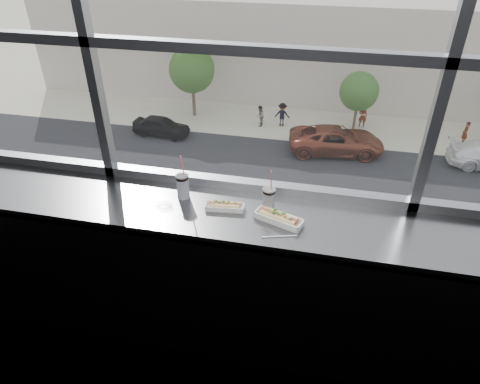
% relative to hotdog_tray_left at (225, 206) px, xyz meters
% --- Properties ---
extents(wall_back_lower, '(6.00, 0.00, 6.00)m').
position_rel_hotdog_tray_left_xyz_m(wall_back_lower, '(0.12, 0.26, -0.57)').
color(wall_back_lower, black).
rests_on(wall_back_lower, ground).
extents(counter, '(6.00, 0.55, 0.06)m').
position_rel_hotdog_tray_left_xyz_m(counter, '(0.12, -0.02, -0.05)').
color(counter, slate).
rests_on(counter, ground).
extents(counter_fascia, '(6.00, 0.04, 1.04)m').
position_rel_hotdog_tray_left_xyz_m(counter_fascia, '(0.12, -0.27, -0.57)').
color(counter_fascia, slate).
rests_on(counter_fascia, ground).
extents(hotdog_tray_left, '(0.24, 0.10, 0.06)m').
position_rel_hotdog_tray_left_xyz_m(hotdog_tray_left, '(0.00, 0.00, 0.00)').
color(hotdog_tray_left, white).
rests_on(hotdog_tray_left, counter).
extents(hotdog_tray_right, '(0.30, 0.19, 0.07)m').
position_rel_hotdog_tray_left_xyz_m(hotdog_tray_right, '(0.34, -0.06, 0.01)').
color(hotdog_tray_right, white).
rests_on(hotdog_tray_right, counter).
extents(soda_cup_left, '(0.09, 0.09, 0.31)m').
position_rel_hotdog_tray_left_xyz_m(soda_cup_left, '(-0.29, 0.07, 0.07)').
color(soda_cup_left, white).
rests_on(soda_cup_left, counter).
extents(soda_cup_right, '(0.08, 0.08, 0.29)m').
position_rel_hotdog_tray_left_xyz_m(soda_cup_right, '(0.26, 0.05, 0.06)').
color(soda_cup_right, white).
rests_on(soda_cup_right, counter).
extents(loose_straw, '(0.19, 0.06, 0.01)m').
position_rel_hotdog_tray_left_xyz_m(loose_straw, '(0.36, -0.20, -0.02)').
color(loose_straw, white).
rests_on(loose_straw, counter).
extents(wrapper, '(0.11, 0.08, 0.03)m').
position_rel_hotdog_tray_left_xyz_m(wrapper, '(-0.38, -0.05, -0.01)').
color(wrapper, silver).
rests_on(wrapper, counter).
extents(plaza_ground, '(120.00, 120.00, 0.00)m').
position_rel_hotdog_tray_left_xyz_m(plaza_ground, '(0.12, 43.76, -12.12)').
color(plaza_ground, '#BAB59A').
rests_on(plaza_ground, ground).
extents(plaza_near, '(50.00, 14.00, 0.04)m').
position_rel_hotdog_tray_left_xyz_m(plaza_near, '(0.12, 7.26, -12.10)').
color(plaza_near, '#BAB59A').
rests_on(plaza_near, plaza_ground).
extents(street_asphalt, '(80.00, 10.00, 0.06)m').
position_rel_hotdog_tray_left_xyz_m(street_asphalt, '(0.12, 20.26, -12.09)').
color(street_asphalt, black).
rests_on(street_asphalt, plaza_ground).
extents(far_sidewalk, '(80.00, 6.00, 0.04)m').
position_rel_hotdog_tray_left_xyz_m(far_sidewalk, '(0.12, 28.26, -12.10)').
color(far_sidewalk, '#BAB59A').
rests_on(far_sidewalk, plaza_ground).
extents(far_building, '(50.00, 14.00, 8.00)m').
position_rel_hotdog_tray_left_xyz_m(far_building, '(0.12, 38.26, -8.12)').
color(far_building, '#BDAE9E').
rests_on(far_building, plaza_ground).
extents(car_far_b, '(3.79, 7.25, 2.31)m').
position_rel_hotdog_tray_left_xyz_m(car_far_b, '(1.37, 24.26, -10.91)').
color(car_far_b, maroon).
rests_on(car_far_b, street_asphalt).
extents(car_far_a, '(2.72, 5.75, 1.86)m').
position_rel_hotdog_tray_left_xyz_m(car_far_a, '(-10.94, 24.26, -11.13)').
color(car_far_a, black).
rests_on(car_far_a, street_asphalt).
extents(car_near_c, '(2.65, 5.71, 1.86)m').
position_rel_hotdog_tray_left_xyz_m(car_near_c, '(0.17, 16.26, -11.13)').
color(car_near_c, '#AE2230').
rests_on(car_near_c, street_asphalt).
extents(car_near_b, '(3.45, 6.56, 2.09)m').
position_rel_hotdog_tray_left_xyz_m(car_near_b, '(-6.93, 16.26, -11.02)').
color(car_near_b, black).
rests_on(car_near_b, street_asphalt).
extents(car_near_a, '(3.04, 5.88, 1.88)m').
position_rel_hotdog_tray_left_xyz_m(car_near_a, '(-15.77, 16.26, -11.13)').
color(car_near_a, '#A4A4A4').
rests_on(car_near_a, street_asphalt).
extents(car_near_d, '(3.17, 6.87, 2.24)m').
position_rel_hotdog_tray_left_xyz_m(car_near_d, '(5.26, 16.26, -10.94)').
color(car_near_d, silver).
rests_on(car_near_d, street_asphalt).
extents(pedestrian_b, '(0.95, 0.71, 2.13)m').
position_rel_hotdog_tray_left_xyz_m(pedestrian_b, '(-2.70, 27.78, -11.02)').
color(pedestrian_b, '#66605B').
rests_on(pedestrian_b, far_sidewalk).
extents(pedestrian_a, '(0.62, 0.83, 1.87)m').
position_rel_hotdog_tray_left_xyz_m(pedestrian_a, '(-4.33, 27.40, -11.15)').
color(pedestrian_a, '#66605B').
rests_on(pedestrian_a, far_sidewalk).
extents(pedestrian_d, '(0.66, 0.88, 1.97)m').
position_rel_hotdog_tray_left_xyz_m(pedestrian_d, '(10.01, 27.41, -11.10)').
color(pedestrian_d, '#66605B').
rests_on(pedestrian_d, far_sidewalk).
extents(pedestrian_c, '(0.89, 0.67, 2.01)m').
position_rel_hotdog_tray_left_xyz_m(pedestrian_c, '(3.19, 28.83, -11.08)').
color(pedestrian_c, '#66605B').
rests_on(pedestrian_c, far_sidewalk).
extents(tree_left, '(3.48, 3.48, 5.43)m').
position_rel_hotdog_tray_left_xyz_m(tree_left, '(-9.74, 28.26, -8.44)').
color(tree_left, '#47382B').
rests_on(tree_left, far_sidewalk).
extents(tree_center, '(2.78, 2.78, 4.34)m').
position_rel_hotdog_tray_left_xyz_m(tree_center, '(2.60, 28.26, -9.18)').
color(tree_center, '#47382B').
rests_on(tree_center, far_sidewalk).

